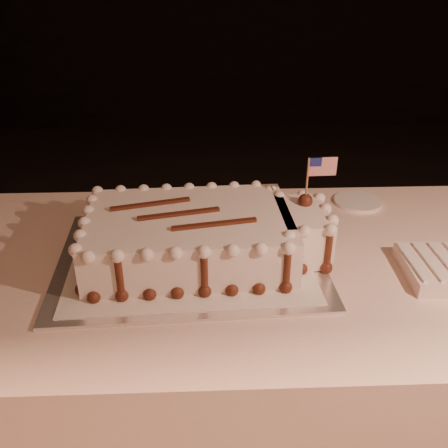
{
  "coord_description": "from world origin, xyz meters",
  "views": [
    {
      "loc": [
        -0.29,
        -0.4,
        1.39
      ],
      "look_at": [
        -0.25,
        0.61,
        0.85
      ],
      "focal_mm": 40.0,
      "sensor_mm": 36.0,
      "label": 1
    }
  ],
  "objects_px": {
    "banquet_table": "(313,373)",
    "sheet_cake": "(204,235)",
    "cake_board": "(190,258)",
    "side_plate": "(358,202)"
  },
  "relations": [
    {
      "from": "cake_board",
      "to": "sheet_cake",
      "type": "bearing_deg",
      "value": 0.14
    },
    {
      "from": "sheet_cake",
      "to": "side_plate",
      "type": "distance_m",
      "value": 0.53
    },
    {
      "from": "banquet_table",
      "to": "cake_board",
      "type": "bearing_deg",
      "value": 178.94
    },
    {
      "from": "banquet_table",
      "to": "sheet_cake",
      "type": "distance_m",
      "value": 0.53
    },
    {
      "from": "banquet_table",
      "to": "side_plate",
      "type": "relative_size",
      "value": 17.57
    },
    {
      "from": "cake_board",
      "to": "sheet_cake",
      "type": "height_order",
      "value": "sheet_cake"
    },
    {
      "from": "cake_board",
      "to": "sheet_cake",
      "type": "distance_m",
      "value": 0.07
    },
    {
      "from": "cake_board",
      "to": "side_plate",
      "type": "bearing_deg",
      "value": 27.94
    },
    {
      "from": "banquet_table",
      "to": "sheet_cake",
      "type": "height_order",
      "value": "sheet_cake"
    },
    {
      "from": "sheet_cake",
      "to": "side_plate",
      "type": "relative_size",
      "value": 4.32
    }
  ]
}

